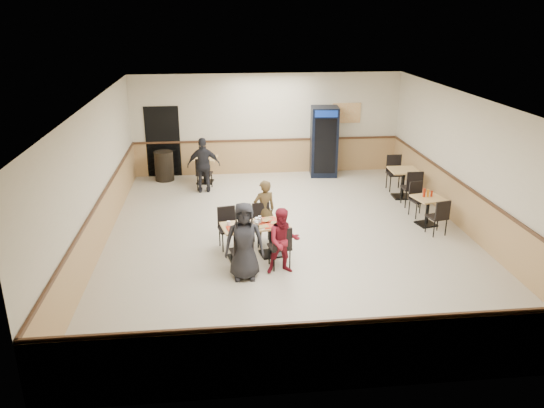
{
  "coord_description": "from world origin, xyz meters",
  "views": [
    {
      "loc": [
        -1.52,
        -10.59,
        4.73
      ],
      "look_at": [
        -0.44,
        -0.5,
        0.99
      ],
      "focal_mm": 35.0,
      "sensor_mm": 36.0,
      "label": 1
    }
  ],
  "objects": [
    {
      "name": "side_table_far_chair_south",
      "position": [
        3.35,
        1.71,
        0.49
      ],
      "size": [
        0.47,
        0.47,
        0.98
      ],
      "primitive_type": null,
      "rotation": [
        0.0,
        0.0,
        3.12
      ],
      "color": "black",
      "rests_on": "ground"
    },
    {
      "name": "main_chairs",
      "position": [
        -0.86,
        -0.87,
        0.45
      ],
      "size": [
        1.44,
        1.74,
        0.9
      ],
      "rotation": [
        0.0,
        0.0,
        0.19
      ],
      "color": "black",
      "rests_on": "ground"
    },
    {
      "name": "trash_bin",
      "position": [
        -3.07,
        4.55,
        0.43
      ],
      "size": [
        0.55,
        0.55,
        0.86
      ],
      "primitive_type": "cylinder",
      "color": "black",
      "rests_on": "ground"
    },
    {
      "name": "main_table",
      "position": [
        -0.82,
        -0.87,
        0.47
      ],
      "size": [
        1.42,
        0.9,
        0.71
      ],
      "rotation": [
        0.0,
        0.0,
        0.19
      ],
      "color": "black",
      "rests_on": "ground"
    },
    {
      "name": "side_table_near_chair_north",
      "position": [
        3.28,
        0.95,
        0.43
      ],
      "size": [
        0.47,
        0.47,
        0.86
      ],
      "primitive_type": null,
      "rotation": [
        0.0,
        0.0,
        0.22
      ],
      "color": "black",
      "rests_on": "ground"
    },
    {
      "name": "lone_diner",
      "position": [
        -1.89,
        3.36,
        0.76
      ],
      "size": [
        0.9,
        0.4,
        1.51
      ],
      "primitive_type": "imported",
      "rotation": [
        0.0,
        0.0,
        3.18
      ],
      "color": "black",
      "rests_on": "ground"
    },
    {
      "name": "side_table_near_chair_south",
      "position": [
        3.28,
        -0.13,
        0.43
      ],
      "size": [
        0.47,
        0.47,
        0.86
      ],
      "primitive_type": null,
      "rotation": [
        0.0,
        0.0,
        3.36
      ],
      "color": "black",
      "rests_on": "ground"
    },
    {
      "name": "diner_man_opposite",
      "position": [
        -0.55,
        0.0,
        0.67
      ],
      "size": [
        0.56,
        0.44,
        1.34
      ],
      "primitive_type": "imported",
      "rotation": [
        0.0,
        0.0,
        3.42
      ],
      "color": "#4E3C21",
      "rests_on": "ground"
    },
    {
      "name": "back_table",
      "position": [
        -1.89,
        4.2,
        0.49
      ],
      "size": [
        0.8,
        0.8,
        0.74
      ],
      "rotation": [
        0.0,
        0.0,
        -0.18
      ],
      "color": "black",
      "rests_on": "ground"
    },
    {
      "name": "diner_woman_left",
      "position": [
        -1.08,
        -1.73,
        0.74
      ],
      "size": [
        0.74,
        0.49,
        1.49
      ],
      "primitive_type": "imported",
      "rotation": [
        0.0,
        0.0,
        -0.03
      ],
      "color": "black",
      "rests_on": "ground"
    },
    {
      "name": "back_table_chair_lone",
      "position": [
        -1.89,
        3.61,
        0.47
      ],
      "size": [
        0.5,
        0.5,
        0.93
      ],
      "primitive_type": null,
      "rotation": [
        0.0,
        0.0,
        2.96
      ],
      "color": "black",
      "rests_on": "ground"
    },
    {
      "name": "side_table_near",
      "position": [
        3.28,
        0.41,
        0.45
      ],
      "size": [
        0.75,
        0.75,
        0.68
      ],
      "rotation": [
        0.0,
        0.0,
        0.22
      ],
      "color": "black",
      "rests_on": "ground"
    },
    {
      "name": "tabletop_clutter",
      "position": [
        -0.78,
        -0.9,
        0.73
      ],
      "size": [
        1.17,
        0.73,
        0.12
      ],
      "rotation": [
        0.0,
        0.0,
        0.19
      ],
      "color": "red",
      "rests_on": "main_table"
    },
    {
      "name": "condiment_caddy",
      "position": [
        3.24,
        0.46,
        0.76
      ],
      "size": [
        0.23,
        0.06,
        0.2
      ],
      "color": "#B6270D",
      "rests_on": "side_table_near"
    },
    {
      "name": "ground",
      "position": [
        0.0,
        0.0,
        0.0
      ],
      "size": [
        10.0,
        10.0,
        0.0
      ],
      "primitive_type": "plane",
      "color": "beige",
      "rests_on": "ground"
    },
    {
      "name": "side_table_far",
      "position": [
        3.35,
        2.33,
        0.52
      ],
      "size": [
        0.74,
        0.74,
        0.78
      ],
      "rotation": [
        0.0,
        0.0,
        -0.02
      ],
      "color": "black",
      "rests_on": "ground"
    },
    {
      "name": "room_shell",
      "position": [
        1.78,
        2.55,
        0.58
      ],
      "size": [
        10.0,
        10.0,
        10.0
      ],
      "color": "silver",
      "rests_on": "ground"
    },
    {
      "name": "diner_woman_right",
      "position": [
        -0.34,
        -1.59,
        0.65
      ],
      "size": [
        0.66,
        0.53,
        1.29
      ],
      "primitive_type": "imported",
      "rotation": [
        0.0,
        0.0,
        0.06
      ],
      "color": "maroon",
      "rests_on": "ground"
    },
    {
      "name": "side_table_far_chair_north",
      "position": [
        3.35,
        2.95,
        0.49
      ],
      "size": [
        0.47,
        0.47,
        0.98
      ],
      "primitive_type": null,
      "rotation": [
        0.0,
        0.0,
        -0.02
      ],
      "color": "black",
      "rests_on": "ground"
    },
    {
      "name": "pepsi_cooler",
      "position": [
        1.66,
        4.59,
        1.03
      ],
      "size": [
        0.85,
        0.86,
        2.06
      ],
      "rotation": [
        0.0,
        0.0,
        -0.1
      ],
      "color": "black",
      "rests_on": "ground"
    }
  ]
}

